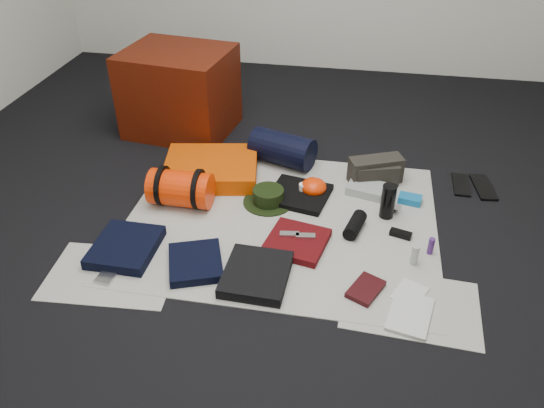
% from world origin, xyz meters
% --- Properties ---
extents(floor, '(4.50, 4.50, 0.02)m').
position_xyz_m(floor, '(0.00, 0.00, -0.01)').
color(floor, black).
rests_on(floor, ground).
extents(newspaper_mat, '(1.60, 1.30, 0.01)m').
position_xyz_m(newspaper_mat, '(0.00, 0.00, 0.00)').
color(newspaper_mat, beige).
rests_on(newspaper_mat, floor).
extents(newspaper_sheet_front_left, '(0.61, 0.44, 0.00)m').
position_xyz_m(newspaper_sheet_front_left, '(-0.70, -0.55, 0.00)').
color(newspaper_sheet_front_left, beige).
rests_on(newspaper_sheet_front_left, floor).
extents(newspaper_sheet_front_right, '(0.60, 0.43, 0.00)m').
position_xyz_m(newspaper_sheet_front_right, '(0.65, -0.50, 0.00)').
color(newspaper_sheet_front_right, beige).
rests_on(newspaper_sheet_front_right, floor).
extents(red_cabinet, '(0.73, 0.63, 0.55)m').
position_xyz_m(red_cabinet, '(-0.83, 0.92, 0.27)').
color(red_cabinet, '#4E1305').
rests_on(red_cabinet, floor).
extents(sleeping_pad, '(0.60, 0.52, 0.10)m').
position_xyz_m(sleeping_pad, '(-0.48, 0.36, 0.05)').
color(sleeping_pad, '#D64702').
rests_on(sleeping_pad, newspaper_mat).
extents(stuff_sack, '(0.33, 0.20, 0.20)m').
position_xyz_m(stuff_sack, '(-0.56, 0.05, 0.10)').
color(stuff_sack, '#ED2E03').
rests_on(stuff_sack, newspaper_mat).
extents(sack_strap_left, '(0.02, 0.22, 0.22)m').
position_xyz_m(sack_strap_left, '(-0.66, 0.05, 0.11)').
color(sack_strap_left, black).
rests_on(sack_strap_left, newspaper_mat).
extents(sack_strap_right, '(0.03, 0.22, 0.22)m').
position_xyz_m(sack_strap_right, '(-0.46, 0.05, 0.11)').
color(sack_strap_right, black).
rests_on(sack_strap_right, newspaper_mat).
extents(navy_duffel, '(0.42, 0.31, 0.20)m').
position_xyz_m(navy_duffel, '(-0.09, 0.58, 0.11)').
color(navy_duffel, black).
rests_on(navy_duffel, newspaper_mat).
extents(boonie_brim, '(0.36, 0.36, 0.01)m').
position_xyz_m(boonie_brim, '(-0.10, 0.15, 0.01)').
color(boonie_brim, black).
rests_on(boonie_brim, newspaper_mat).
extents(boonie_crown, '(0.17, 0.17, 0.07)m').
position_xyz_m(boonie_crown, '(-0.10, 0.15, 0.05)').
color(boonie_crown, black).
rests_on(boonie_crown, boonie_brim).
extents(hiking_boot_left, '(0.32, 0.22, 0.15)m').
position_xyz_m(hiking_boot_left, '(0.47, 0.47, 0.08)').
color(hiking_boot_left, '#2C2822').
rests_on(hiking_boot_left, newspaper_mat).
extents(hiking_boot_right, '(0.26, 0.16, 0.12)m').
position_xyz_m(hiking_boot_right, '(0.48, 0.44, 0.07)').
color(hiking_boot_right, '#2C2822').
rests_on(hiking_boot_right, newspaper_mat).
extents(flip_flop_left, '(0.09, 0.24, 0.01)m').
position_xyz_m(flip_flop_left, '(0.97, 0.52, 0.01)').
color(flip_flop_left, black).
rests_on(flip_flop_left, floor).
extents(flip_flop_right, '(0.13, 0.27, 0.01)m').
position_xyz_m(flip_flop_right, '(1.09, 0.51, 0.01)').
color(flip_flop_right, black).
rests_on(flip_flop_right, floor).
extents(trousers_navy_a, '(0.29, 0.34, 0.05)m').
position_xyz_m(trousers_navy_a, '(-0.70, -0.39, 0.03)').
color(trousers_navy_a, black).
rests_on(trousers_navy_a, newspaper_mat).
extents(trousers_navy_b, '(0.32, 0.34, 0.04)m').
position_xyz_m(trousers_navy_b, '(-0.33, -0.43, 0.03)').
color(trousers_navy_b, black).
rests_on(trousers_navy_b, newspaper_mat).
extents(trousers_charcoal, '(0.30, 0.34, 0.05)m').
position_xyz_m(trousers_charcoal, '(-0.04, -0.46, 0.03)').
color(trousers_charcoal, black).
rests_on(trousers_charcoal, newspaper_mat).
extents(black_tshirt, '(0.37, 0.35, 0.03)m').
position_xyz_m(black_tshirt, '(0.06, 0.23, 0.02)').
color(black_tshirt, black).
rests_on(black_tshirt, newspaper_mat).
extents(red_shirt, '(0.33, 0.33, 0.04)m').
position_xyz_m(red_shirt, '(0.11, -0.19, 0.02)').
color(red_shirt, '#4C080B').
rests_on(red_shirt, newspaper_mat).
extents(orange_stuff_sack, '(0.18, 0.18, 0.09)m').
position_xyz_m(orange_stuff_sack, '(0.14, 0.27, 0.05)').
color(orange_stuff_sack, '#ED2E03').
rests_on(orange_stuff_sack, newspaper_mat).
extents(first_aid_pouch, '(0.23, 0.19, 0.05)m').
position_xyz_m(first_aid_pouch, '(0.43, 0.34, 0.03)').
color(first_aid_pouch, gray).
rests_on(first_aid_pouch, newspaper_mat).
extents(water_bottle, '(0.10, 0.10, 0.19)m').
position_xyz_m(water_bottle, '(0.54, 0.13, 0.10)').
color(water_bottle, black).
rests_on(water_bottle, newspaper_mat).
extents(speaker, '(0.12, 0.20, 0.07)m').
position_xyz_m(speaker, '(0.38, -0.03, 0.04)').
color(speaker, black).
rests_on(speaker, newspaper_mat).
extents(compact_camera, '(0.10, 0.08, 0.03)m').
position_xyz_m(compact_camera, '(0.57, 0.18, 0.02)').
color(compact_camera, '#B2B1B6').
rests_on(compact_camera, newspaper_mat).
extents(cyan_case, '(0.13, 0.10, 0.04)m').
position_xyz_m(cyan_case, '(0.67, 0.29, 0.03)').
color(cyan_case, '#10659E').
rests_on(cyan_case, newspaper_mat).
extents(toiletry_purple, '(0.04, 0.04, 0.09)m').
position_xyz_m(toiletry_purple, '(0.75, -0.14, 0.05)').
color(toiletry_purple, '#452067').
rests_on(toiletry_purple, newspaper_mat).
extents(toiletry_clear, '(0.04, 0.04, 0.10)m').
position_xyz_m(toiletry_clear, '(0.67, -0.23, 0.06)').
color(toiletry_clear, '#9FA39F').
rests_on(toiletry_clear, newspaper_mat).
extents(paperback_book, '(0.18, 0.21, 0.02)m').
position_xyz_m(paperback_book, '(0.45, -0.46, 0.02)').
color(paperback_book, black).
rests_on(paperback_book, newspaper_mat).
extents(map_booklet, '(0.22, 0.27, 0.01)m').
position_xyz_m(map_booklet, '(0.64, -0.56, 0.01)').
color(map_booklet, beige).
rests_on(map_booklet, newspaper_mat).
extents(map_printout, '(0.18, 0.19, 0.01)m').
position_xyz_m(map_printout, '(0.65, -0.44, 0.01)').
color(map_printout, beige).
rests_on(map_printout, newspaper_mat).
extents(sunglasses, '(0.12, 0.07, 0.03)m').
position_xyz_m(sunglasses, '(0.61, -0.03, 0.02)').
color(sunglasses, black).
rests_on(sunglasses, newspaper_mat).
extents(key_cluster, '(0.09, 0.09, 0.01)m').
position_xyz_m(key_cluster, '(-0.71, -0.59, 0.01)').
color(key_cluster, '#B2B1B6').
rests_on(key_cluster, newspaper_mat).
extents(tape_roll, '(0.05, 0.05, 0.04)m').
position_xyz_m(tape_roll, '(0.08, 0.26, 0.06)').
color(tape_roll, white).
rests_on(tape_roll, black_tshirt).
extents(energy_bar_a, '(0.10, 0.05, 0.01)m').
position_xyz_m(energy_bar_a, '(0.07, -0.17, 0.05)').
color(energy_bar_a, '#B2B1B6').
rests_on(energy_bar_a, red_shirt).
extents(energy_bar_b, '(0.10, 0.05, 0.01)m').
position_xyz_m(energy_bar_b, '(0.15, -0.17, 0.05)').
color(energy_bar_b, '#B2B1B6').
rests_on(energy_bar_b, red_shirt).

